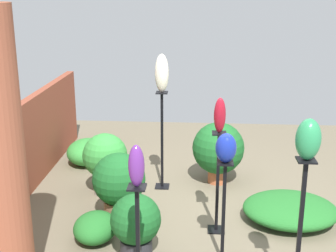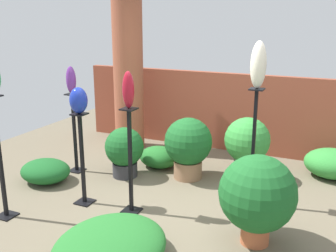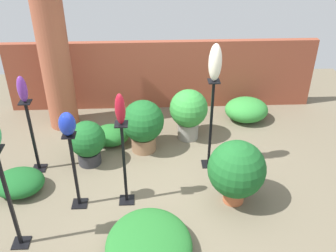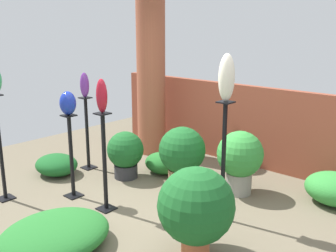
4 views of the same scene
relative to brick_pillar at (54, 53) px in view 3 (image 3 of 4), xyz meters
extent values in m
plane|color=#6B604C|center=(1.74, -1.82, -1.33)|extent=(8.00, 8.00, 0.00)
cube|color=brown|center=(1.74, 0.58, -0.69)|extent=(5.60, 0.12, 1.29)
cylinder|color=#9E5138|center=(0.00, 0.00, 0.00)|extent=(0.49, 0.49, 2.67)
cube|color=black|center=(-0.04, -2.72, -1.33)|extent=(0.20, 0.20, 0.01)
cube|color=black|center=(-0.04, -2.72, -0.64)|extent=(0.04, 0.04, 1.39)
cube|color=black|center=(0.56, -2.07, -1.33)|extent=(0.20, 0.20, 0.01)
cube|color=black|center=(0.56, -2.07, -0.78)|extent=(0.04, 0.04, 1.11)
cube|color=black|center=(0.56, -2.07, -0.23)|extent=(0.16, 0.16, 0.02)
cube|color=black|center=(2.39, -1.29, -1.33)|extent=(0.20, 0.20, 0.01)
cube|color=black|center=(2.39, -1.29, -0.63)|extent=(0.04, 0.04, 1.41)
cube|color=black|center=(2.39, -1.29, 0.06)|extent=(0.16, 0.16, 0.02)
cube|color=black|center=(1.19, -2.03, -1.33)|extent=(0.20, 0.20, 0.01)
cube|color=black|center=(1.19, -2.03, -0.72)|extent=(0.04, 0.04, 1.22)
cube|color=black|center=(1.19, -2.03, -0.12)|extent=(0.16, 0.16, 0.02)
cube|color=black|center=(-0.16, -1.28, -1.33)|extent=(0.20, 0.20, 0.01)
cube|color=black|center=(-0.16, -1.28, -0.76)|extent=(0.04, 0.04, 1.15)
cube|color=black|center=(-0.16, -1.28, -0.20)|extent=(0.16, 0.16, 0.02)
ellipsoid|color=#192D9E|center=(0.56, -2.07, -0.07)|extent=(0.20, 0.21, 0.30)
ellipsoid|color=beige|center=(2.39, -1.29, 0.33)|extent=(0.17, 0.19, 0.52)
ellipsoid|color=maroon|center=(1.19, -2.03, 0.09)|extent=(0.13, 0.13, 0.40)
ellipsoid|color=#6B2D8C|center=(-0.16, -1.28, 0.00)|extent=(0.13, 0.14, 0.38)
cylinder|color=#2D2D33|center=(0.58, -1.16, -1.23)|extent=(0.35, 0.35, 0.20)
sphere|color=#195923|center=(0.58, -1.16, -0.90)|extent=(0.54, 0.54, 0.54)
cylinder|color=#B25B38|center=(2.62, -2.09, -1.23)|extent=(0.28, 0.28, 0.21)
sphere|color=#195923|center=(2.62, -2.09, -0.80)|extent=(0.76, 0.76, 0.76)
cylinder|color=gray|center=(2.14, -0.52, -1.19)|extent=(0.34, 0.34, 0.29)
sphere|color=#338C38|center=(2.14, -0.52, -0.78)|extent=(0.62, 0.62, 0.62)
cylinder|color=#936B4C|center=(1.41, -0.84, -1.21)|extent=(0.39, 0.39, 0.25)
sphere|color=#195923|center=(1.41, -0.84, -0.81)|extent=(0.66, 0.66, 0.66)
ellipsoid|color=#338C38|center=(3.23, 0.01, -1.13)|extent=(0.77, 0.66, 0.41)
ellipsoid|color=#236B28|center=(0.87, -0.65, -1.18)|extent=(0.60, 0.50, 0.31)
ellipsoid|color=#236B28|center=(1.49, -2.94, -1.18)|extent=(1.00, 1.16, 0.30)
ellipsoid|color=#195923|center=(-0.30, -1.78, -1.18)|extent=(0.69, 0.60, 0.31)
camera|label=1|loc=(-3.82, -1.81, 1.47)|focal=50.00mm
camera|label=2|loc=(3.28, -5.59, 0.84)|focal=42.00mm
camera|label=3|loc=(1.57, -6.02, 2.34)|focal=42.00mm
camera|label=4|loc=(4.73, -4.84, 0.88)|focal=42.00mm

